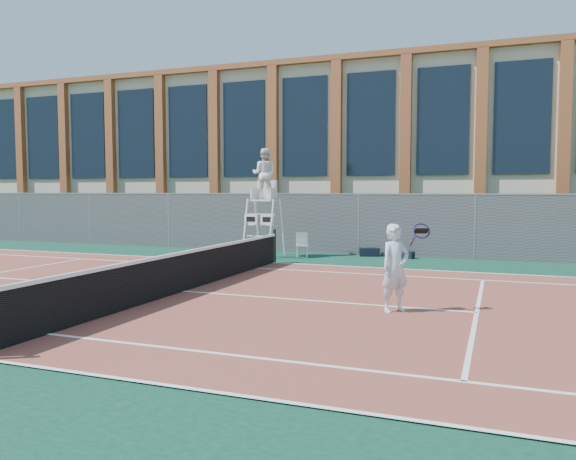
% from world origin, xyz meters
% --- Properties ---
extents(ground, '(120.00, 120.00, 0.00)m').
position_xyz_m(ground, '(0.00, 0.00, 0.00)').
color(ground, '#233814').
extents(apron, '(36.00, 20.00, 0.01)m').
position_xyz_m(apron, '(0.00, 1.00, 0.01)').
color(apron, '#0B3322').
rests_on(apron, ground).
extents(tennis_court, '(23.77, 10.97, 0.02)m').
position_xyz_m(tennis_court, '(0.00, 0.00, 0.02)').
color(tennis_court, brown).
rests_on(tennis_court, apron).
extents(tennis_net, '(0.10, 11.30, 1.10)m').
position_xyz_m(tennis_net, '(0.00, 0.00, 0.54)').
color(tennis_net, black).
rests_on(tennis_net, ground).
extents(fence, '(40.00, 0.06, 2.20)m').
position_xyz_m(fence, '(0.00, 8.80, 1.10)').
color(fence, '#595E60').
rests_on(fence, ground).
extents(hedge, '(40.00, 1.40, 2.20)m').
position_xyz_m(hedge, '(0.00, 10.00, 1.10)').
color(hedge, black).
rests_on(hedge, ground).
extents(building, '(45.00, 10.60, 8.22)m').
position_xyz_m(building, '(0.00, 17.95, 4.15)').
color(building, beige).
rests_on(building, ground).
extents(umpire_chair, '(1.08, 1.66, 3.86)m').
position_xyz_m(umpire_chair, '(-0.97, 7.05, 2.82)').
color(umpire_chair, white).
rests_on(umpire_chair, ground).
extents(plastic_chair, '(0.53, 0.53, 0.88)m').
position_xyz_m(plastic_chair, '(0.33, 7.36, 0.52)').
color(plastic_chair, silver).
rests_on(plastic_chair, apron).
extents(sports_bag_near, '(0.75, 0.48, 0.30)m').
position_xyz_m(sports_bag_near, '(2.48, 8.48, 0.16)').
color(sports_bag_near, black).
rests_on(sports_bag_near, apron).
extents(sports_bag_far, '(0.66, 0.44, 0.24)m').
position_xyz_m(sports_bag_far, '(3.75, 8.35, 0.13)').
color(sports_bag_far, black).
rests_on(sports_bag_far, apron).
extents(tennis_player, '(0.99, 0.80, 1.69)m').
position_xyz_m(tennis_player, '(4.93, -0.45, 0.87)').
color(tennis_player, silver).
rests_on(tennis_player, tennis_court).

